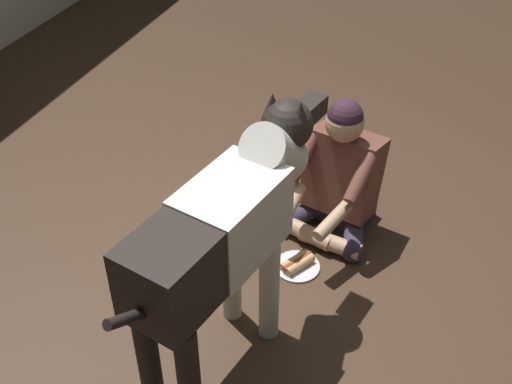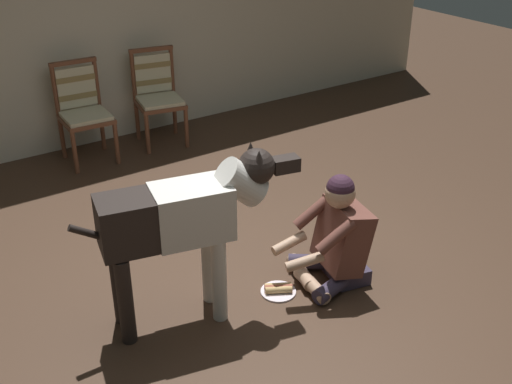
% 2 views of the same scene
% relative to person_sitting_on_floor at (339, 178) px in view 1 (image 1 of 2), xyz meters
% --- Properties ---
extents(ground_plane, '(16.09, 16.09, 0.00)m').
position_rel_person_sitting_on_floor_xyz_m(ground_plane, '(-0.43, 0.25, -0.34)').
color(ground_plane, '#442D1F').
extents(person_sitting_on_floor, '(0.71, 0.57, 0.83)m').
position_rel_person_sitting_on_floor_xyz_m(person_sitting_on_floor, '(0.00, 0.00, 0.00)').
color(person_sitting_on_floor, '#3B3248').
rests_on(person_sitting_on_floor, ground).
extents(large_dog, '(1.43, 0.48, 1.14)m').
position_rel_person_sitting_on_floor_xyz_m(large_dog, '(-1.06, 0.23, 0.40)').
color(large_dog, silver).
rests_on(large_dog, ground).
extents(hot_dog_on_plate, '(0.25, 0.25, 0.06)m').
position_rel_person_sitting_on_floor_xyz_m(hot_dog_on_plate, '(-0.42, 0.09, -0.31)').
color(hot_dog_on_plate, white).
rests_on(hot_dog_on_plate, ground).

